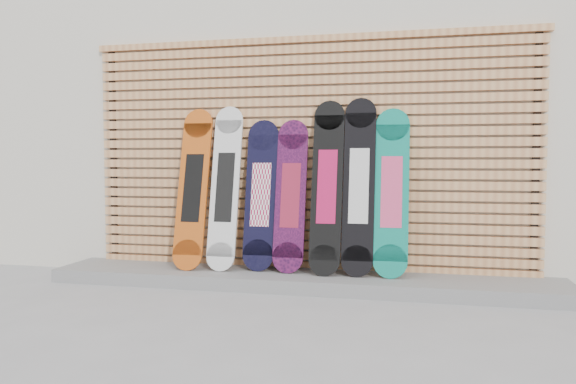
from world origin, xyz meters
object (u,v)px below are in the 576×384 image
snowboard_0 (193,188)px  snowboard_6 (392,192)px  snowboard_3 (291,195)px  snowboard_4 (327,187)px  snowboard_5 (359,186)px  snowboard_2 (261,195)px  snowboard_1 (225,187)px

snowboard_0 → snowboard_6: bearing=0.9°
snowboard_3 → snowboard_4: snowboard_4 is taller
snowboard_5 → snowboard_6: bearing=0.2°
snowboard_3 → snowboard_6: bearing=-0.7°
snowboard_2 → snowboard_6: size_ratio=0.94×
snowboard_6 → snowboard_4: bearing=-178.6°
snowboard_4 → snowboard_0: bearing=-179.3°
snowboard_1 → snowboard_4: bearing=-0.2°
snowboard_0 → snowboard_5: bearing=1.1°
snowboard_4 → snowboard_6: bearing=1.4°
snowboard_4 → snowboard_3: bearing=175.8°
snowboard_3 → snowboard_5: (0.63, -0.01, 0.09)m
snowboard_1 → snowboard_6: snowboard_1 is taller
snowboard_0 → snowboard_2: (0.65, 0.06, -0.06)m
snowboard_4 → snowboard_5: bearing=2.7°
snowboard_4 → snowboard_5: snowboard_5 is taller
snowboard_2 → snowboard_4: size_ratio=0.89×
snowboard_2 → snowboard_4: 0.64m
snowboard_2 → snowboard_4: snowboard_4 is taller
snowboard_1 → snowboard_2: size_ratio=1.10×
snowboard_1 → snowboard_5: size_ratio=0.97×
snowboard_3 → snowboard_4: (0.34, -0.03, 0.09)m
snowboard_1 → snowboard_3: size_ratio=1.10×
snowboard_5 → snowboard_0: bearing=-178.9°
snowboard_0 → snowboard_4: snowboard_4 is taller
snowboard_1 → snowboard_4: (0.97, -0.00, 0.02)m
snowboard_0 → snowboard_2: snowboard_0 is taller
snowboard_4 → snowboard_5: size_ratio=0.99×
snowboard_3 → snowboard_6: size_ratio=0.94×
snowboard_1 → snowboard_2: bearing=6.4°
snowboard_3 → snowboard_0: bearing=-177.5°
snowboard_4 → snowboard_6: (0.57, 0.01, -0.04)m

